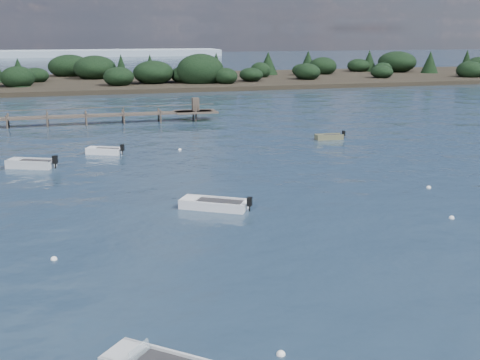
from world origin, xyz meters
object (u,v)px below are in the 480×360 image
object	(u,v)px
tender_far_grey_b	(329,138)
tender_far_grey	(31,165)
dinghy_mid_grey	(214,206)
tender_far_white	(104,152)

from	to	relation	value
tender_far_grey_b	tender_far_grey	bearing A→B (deg)	-169.46
tender_far_grey	dinghy_mid_grey	xyz separation A→B (m)	(11.52, -14.90, -0.03)
tender_far_grey_b	dinghy_mid_grey	distance (m)	26.09
tender_far_grey_b	tender_far_white	size ratio (longest dim) A/B	0.91
tender_far_grey	dinghy_mid_grey	distance (m)	18.83
tender_far_grey	tender_far_white	xyz separation A→B (m)	(5.95, 3.93, -0.02)
tender_far_grey	dinghy_mid_grey	bearing A→B (deg)	-52.29
tender_far_grey_b	dinghy_mid_grey	world-z (taller)	dinghy_mid_grey
tender_far_grey_b	tender_far_white	xyz separation A→B (m)	(-22.16, -1.30, 0.02)
tender_far_grey	tender_far_grey_b	size ratio (longest dim) A/B	1.33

